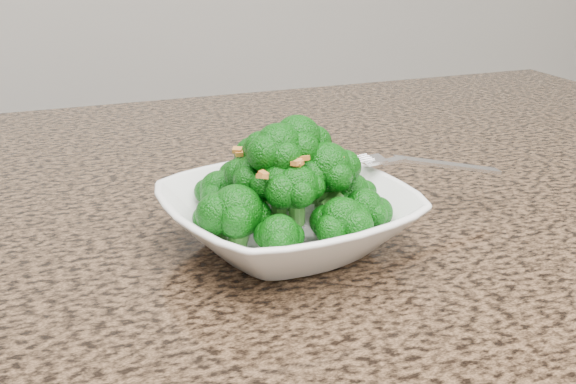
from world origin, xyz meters
name	(u,v)px	position (x,y,z in m)	size (l,w,h in m)	color
granite_counter	(158,251)	(0.00, 0.30, 0.89)	(1.64, 1.04, 0.03)	brown
bowl	(288,219)	(0.10, 0.24, 0.93)	(0.21, 0.21, 0.05)	white
broccoli_pile	(288,149)	(0.10, 0.24, 0.99)	(0.18, 0.18, 0.08)	#0A570A
garlic_topping	(288,100)	(0.10, 0.24, 1.03)	(0.11, 0.11, 0.01)	orange
fork	(397,160)	(0.22, 0.26, 0.96)	(0.18, 0.03, 0.01)	silver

